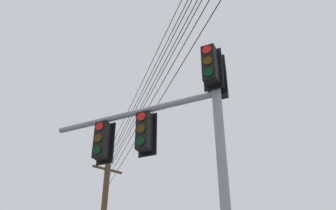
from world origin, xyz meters
The scene contains 1 object.
signal_mast_assembly centered at (-0.66, 0.71, 4.62)m, with size 1.84×4.28×6.47m.
Camera 1 is at (-5.93, -3.88, 1.22)m, focal length 39.10 mm.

